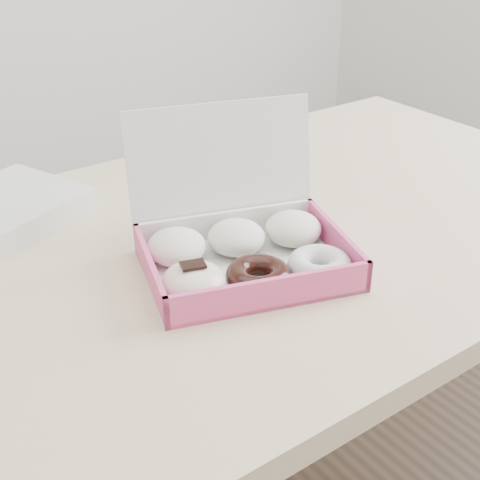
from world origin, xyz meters
TOP-DOWN VIEW (x-y plane):
  - table at (0.00, 0.00)m, footprint 1.20×0.80m
  - donut_box at (-0.18, -0.08)m, footprint 0.35×0.33m
  - newspapers at (-0.42, 0.26)m, footprint 0.30×0.27m

SIDE VIEW (x-z plane):
  - table at x=0.00m, z-range 0.30..1.05m
  - newspapers at x=-0.42m, z-range 0.75..0.79m
  - donut_box at x=-0.18m, z-range 0.68..0.89m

